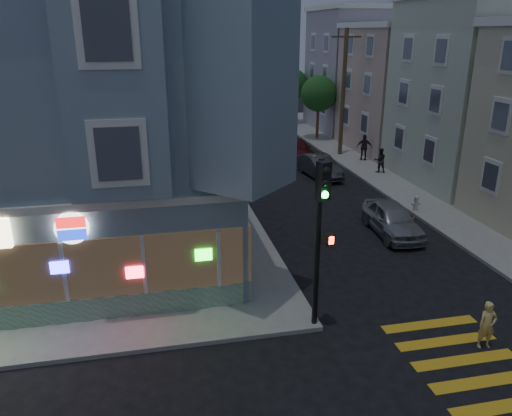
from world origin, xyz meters
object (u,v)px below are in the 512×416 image
object	(u,v)px
street_tree_far	(293,84)
traffic_signal	(321,218)
running_child	(487,325)
pedestrian_b	(364,147)
fire_hydrant	(416,203)
parked_car_b	(319,166)
parked_car_d	(279,136)
pedestrian_a	(380,160)
utility_pole	(343,91)
parked_car_c	(297,149)
street_tree_near	(319,94)
parked_car_a	(392,219)

from	to	relation	value
street_tree_far	traffic_signal	bearing A→B (deg)	-104.67
running_child	traffic_signal	xyz separation A→B (m)	(-4.64, 1.93, 3.05)
pedestrian_b	fire_hydrant	xyz separation A→B (m)	(-1.70, -10.55, -0.51)
parked_car_b	parked_car_d	distance (m)	10.40
pedestrian_a	fire_hydrant	bearing A→B (deg)	91.55
parked_car_d	traffic_signal	distance (m)	27.88
street_tree_far	traffic_signal	xyz separation A→B (m)	(-9.38, -35.84, -0.14)
running_child	pedestrian_b	bearing A→B (deg)	82.17
utility_pole	parked_car_c	bearing A→B (deg)	179.12
street_tree_near	parked_car_c	world-z (taller)	street_tree_near
parked_car_a	running_child	bearing A→B (deg)	-94.99
pedestrian_b	parked_car_c	world-z (taller)	pedestrian_b
parked_car_c	parked_car_d	xyz separation A→B (m)	(0.00, 5.20, -0.03)
pedestrian_b	parked_car_b	size ratio (longest dim) A/B	0.44
utility_pole	street_tree_near	distance (m)	6.06
running_child	pedestrian_a	size ratio (longest dim) A/B	0.93
parked_car_b	traffic_signal	size ratio (longest dim) A/B	0.79
running_child	pedestrian_a	world-z (taller)	pedestrian_a
utility_pole	pedestrian_a	bearing A→B (deg)	-82.78
street_tree_near	pedestrian_b	xyz separation A→B (m)	(0.80, -8.12, -2.86)
fire_hydrant	running_child	bearing A→B (deg)	-109.08
street_tree_far	parked_car_a	xyz separation A→B (m)	(-3.43, -29.04, -3.20)
parked_car_a	pedestrian_a	bearing A→B (deg)	71.44
utility_pole	parked_car_d	size ratio (longest dim) A/B	1.94
running_child	parked_car_d	xyz separation A→B (m)	(1.14, 29.02, -0.10)
pedestrian_a	fire_hydrant	distance (m)	7.42
parked_car_d	parked_car_a	bearing A→B (deg)	-96.00
utility_pole	traffic_signal	world-z (taller)	utility_pole
utility_pole	street_tree_near	xyz separation A→B (m)	(0.20, 6.00, -0.86)
traffic_signal	street_tree_far	bearing A→B (deg)	54.72
parked_car_c	traffic_signal	xyz separation A→B (m)	(-5.78, -21.89, 3.12)
street_tree_far	parked_car_b	distance (m)	19.75
street_tree_far	parked_car_b	bearing A→B (deg)	-100.65
parked_car_b	fire_hydrant	xyz separation A→B (m)	(2.70, -7.52, -0.13)
parked_car_a	parked_car_b	distance (m)	9.89
pedestrian_a	parked_car_c	world-z (taller)	pedestrian_a
street_tree_near	parked_car_d	world-z (taller)	street_tree_near
utility_pole	parked_car_c	distance (m)	5.35
parked_car_b	parked_car_d	xyz separation A→B (m)	(0.00, 10.40, -0.06)
traffic_signal	utility_pole	bearing A→B (deg)	46.58
parked_car_a	parked_car_d	bearing A→B (deg)	93.99
pedestrian_a	traffic_signal	world-z (taller)	traffic_signal
street_tree_near	street_tree_far	xyz separation A→B (m)	(0.00, 8.00, 0.00)
pedestrian_a	parked_car_d	world-z (taller)	pedestrian_a
pedestrian_b	parked_car_a	bearing A→B (deg)	92.20
traffic_signal	running_child	bearing A→B (deg)	-43.25
street_tree_near	parked_car_c	bearing A→B (deg)	-121.19
street_tree_far	parked_car_c	distance (m)	14.77
utility_pole	parked_car_b	distance (m)	7.40
street_tree_far	parked_car_a	size ratio (longest dim) A/B	1.23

